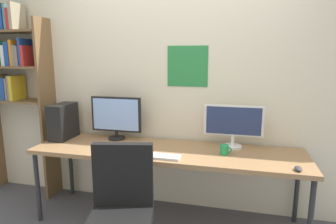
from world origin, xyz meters
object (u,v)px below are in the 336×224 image
at_px(monitor_right, 233,124).
at_px(pc_tower, 63,121).
at_px(keyboard_main, 160,156).
at_px(bookshelf, 10,72).
at_px(monitor_left, 116,116).
at_px(computer_mouse, 298,169).
at_px(desk, 167,154).
at_px(coffee_mug, 224,150).

height_order(monitor_right, pc_tower, monitor_right).
relative_size(pc_tower, keyboard_main, 1.07).
bearing_deg(bookshelf, pc_tower, -10.16).
xyz_separation_m(monitor_left, computer_mouse, (1.71, -0.47, -0.23)).
xyz_separation_m(keyboard_main, computer_mouse, (1.11, -0.03, 0.01)).
height_order(desk, computer_mouse, computer_mouse).
height_order(monitor_left, pc_tower, monitor_left).
bearing_deg(keyboard_main, desk, 90.00).
height_order(bookshelf, pc_tower, bookshelf).
relative_size(monitor_left, monitor_right, 0.98).
bearing_deg(computer_mouse, bookshelf, 170.74).
height_order(desk, keyboard_main, keyboard_main).
bearing_deg(keyboard_main, monitor_left, 143.60).
bearing_deg(pc_tower, monitor_right, 3.66).
distance_m(monitor_left, keyboard_main, 0.78).
relative_size(desk, monitor_right, 4.59).
height_order(monitor_left, coffee_mug, monitor_left).
relative_size(monitor_left, computer_mouse, 5.66).
height_order(bookshelf, monitor_left, bookshelf).
bearing_deg(monitor_right, monitor_left, 180.00).
xyz_separation_m(pc_tower, coffee_mug, (1.69, -0.12, -0.14)).
relative_size(monitor_right, coffee_mug, 5.23).
bearing_deg(desk, monitor_left, 160.51).
distance_m(pc_tower, computer_mouse, 2.30).
xyz_separation_m(monitor_right, coffee_mug, (-0.06, -0.23, -0.19)).
bearing_deg(keyboard_main, monitor_right, 36.40).
xyz_separation_m(desk, monitor_left, (-0.60, 0.21, 0.29)).
xyz_separation_m(desk, bookshelf, (-1.88, 0.23, 0.74)).
bearing_deg(bookshelf, computer_mouse, -9.26).
height_order(bookshelf, coffee_mug, bookshelf).
bearing_deg(coffee_mug, monitor_right, 74.57).
distance_m(monitor_left, monitor_right, 1.20).
distance_m(monitor_right, computer_mouse, 0.73).
bearing_deg(pc_tower, keyboard_main, -15.96).
bearing_deg(pc_tower, desk, -4.95).
bearing_deg(desk, coffee_mug, -1.89).
relative_size(desk, monitor_left, 4.69).
height_order(desk, monitor_left, monitor_left).
distance_m(monitor_right, coffee_mug, 0.31).
distance_m(bookshelf, keyboard_main, 2.05).
height_order(pc_tower, coffee_mug, pc_tower).
bearing_deg(keyboard_main, bookshelf, 166.25).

